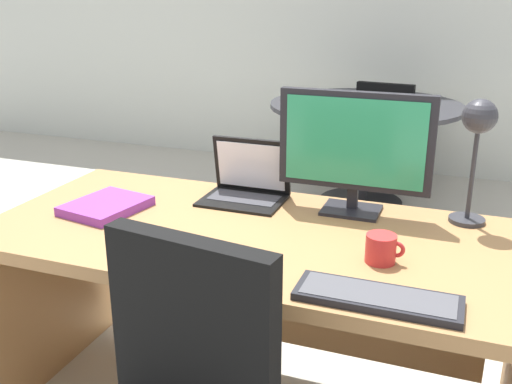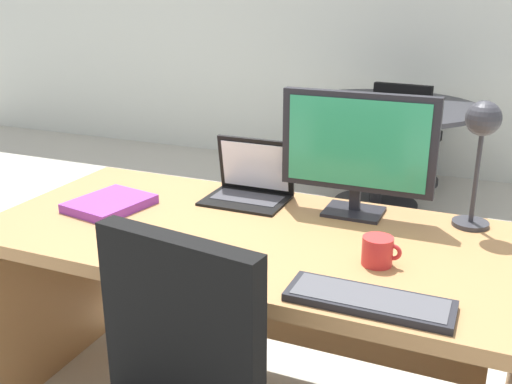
{
  "view_description": "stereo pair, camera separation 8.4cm",
  "coord_description": "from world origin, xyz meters",
  "px_view_note": "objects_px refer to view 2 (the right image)",
  "views": [
    {
      "loc": [
        0.63,
        -1.65,
        1.49
      ],
      "look_at": [
        0.0,
        0.04,
        0.87
      ],
      "focal_mm": 41.14,
      "sensor_mm": 36.0,
      "label": 1
    },
    {
      "loc": [
        0.71,
        -1.62,
        1.49
      ],
      "look_at": [
        0.0,
        0.04,
        0.87
      ],
      "focal_mm": 41.14,
      "sensor_mm": 36.0,
      "label": 2
    }
  ],
  "objects_px": {
    "laptop": "(251,180)",
    "meeting_chair_near": "(404,145)",
    "mouse": "(125,248)",
    "book": "(110,204)",
    "meeting_table": "(380,130)",
    "keyboard": "(369,300)",
    "desk_lamp": "(481,136)",
    "desk": "(257,278)",
    "coffee_mug": "(378,251)",
    "monitor": "(357,146)"
  },
  "relations": [
    {
      "from": "laptop",
      "to": "meeting_chair_near",
      "type": "distance_m",
      "value": 2.75
    },
    {
      "from": "mouse",
      "to": "book",
      "type": "bearing_deg",
      "value": 132.57
    },
    {
      "from": "meeting_table",
      "to": "meeting_chair_near",
      "type": "xyz_separation_m",
      "value": [
        0.07,
        0.62,
        -0.25
      ]
    },
    {
      "from": "keyboard",
      "to": "desk_lamp",
      "type": "height_order",
      "value": "desk_lamp"
    },
    {
      "from": "keyboard",
      "to": "desk",
      "type": "bearing_deg",
      "value": 141.59
    },
    {
      "from": "meeting_table",
      "to": "coffee_mug",
      "type": "bearing_deg",
      "value": -78.75
    },
    {
      "from": "mouse",
      "to": "book",
      "type": "relative_size",
      "value": 0.24
    },
    {
      "from": "meeting_table",
      "to": "desk",
      "type": "bearing_deg",
      "value": -88.58
    },
    {
      "from": "mouse",
      "to": "meeting_chair_near",
      "type": "bearing_deg",
      "value": 84.87
    },
    {
      "from": "laptop",
      "to": "coffee_mug",
      "type": "bearing_deg",
      "value": -34.55
    },
    {
      "from": "desk_lamp",
      "to": "coffee_mug",
      "type": "xyz_separation_m",
      "value": [
        -0.22,
        -0.39,
        -0.27
      ]
    },
    {
      "from": "coffee_mug",
      "to": "desk",
      "type": "bearing_deg",
      "value": 162.78
    },
    {
      "from": "desk",
      "to": "laptop",
      "type": "distance_m",
      "value": 0.39
    },
    {
      "from": "desk",
      "to": "keyboard",
      "type": "distance_m",
      "value": 0.63
    },
    {
      "from": "desk",
      "to": "mouse",
      "type": "distance_m",
      "value": 0.5
    },
    {
      "from": "mouse",
      "to": "desk_lamp",
      "type": "bearing_deg",
      "value": 32.86
    },
    {
      "from": "monitor",
      "to": "meeting_table",
      "type": "xyz_separation_m",
      "value": [
        -0.33,
        2.1,
        -0.42
      ]
    },
    {
      "from": "meeting_chair_near",
      "to": "monitor",
      "type": "bearing_deg",
      "value": -84.66
    },
    {
      "from": "desk_lamp",
      "to": "meeting_table",
      "type": "distance_m",
      "value": 2.25
    },
    {
      "from": "keyboard",
      "to": "desk_lamp",
      "type": "xyz_separation_m",
      "value": [
        0.19,
        0.62,
        0.3
      ]
    },
    {
      "from": "mouse",
      "to": "keyboard",
      "type": "bearing_deg",
      "value": -1.29
    },
    {
      "from": "book",
      "to": "meeting_chair_near",
      "type": "xyz_separation_m",
      "value": [
        0.57,
        3.01,
        -0.44
      ]
    },
    {
      "from": "keyboard",
      "to": "meeting_chair_near",
      "type": "height_order",
      "value": "meeting_chair_near"
    },
    {
      "from": "mouse",
      "to": "book",
      "type": "distance_m",
      "value": 0.4
    },
    {
      "from": "desk",
      "to": "meeting_table",
      "type": "distance_m",
      "value": 2.33
    },
    {
      "from": "keyboard",
      "to": "meeting_table",
      "type": "height_order",
      "value": "keyboard"
    },
    {
      "from": "keyboard",
      "to": "coffee_mug",
      "type": "xyz_separation_m",
      "value": [
        -0.03,
        0.23,
        0.03
      ]
    },
    {
      "from": "coffee_mug",
      "to": "meeting_table",
      "type": "relative_size",
      "value": 0.09
    },
    {
      "from": "desk_lamp",
      "to": "book",
      "type": "xyz_separation_m",
      "value": [
        -1.21,
        -0.31,
        -0.3
      ]
    },
    {
      "from": "book",
      "to": "keyboard",
      "type": "bearing_deg",
      "value": -17.18
    },
    {
      "from": "mouse",
      "to": "meeting_table",
      "type": "distance_m",
      "value": 2.7
    },
    {
      "from": "desk",
      "to": "laptop",
      "type": "bearing_deg",
      "value": 117.08
    },
    {
      "from": "keyboard",
      "to": "laptop",
      "type": "bearing_deg",
      "value": 133.68
    },
    {
      "from": "meeting_chair_near",
      "to": "keyboard",
      "type": "bearing_deg",
      "value": -82.35
    },
    {
      "from": "laptop",
      "to": "keyboard",
      "type": "bearing_deg",
      "value": -46.32
    },
    {
      "from": "coffee_mug",
      "to": "meeting_table",
      "type": "bearing_deg",
      "value": 101.25
    },
    {
      "from": "keyboard",
      "to": "meeting_chair_near",
      "type": "distance_m",
      "value": 3.38
    },
    {
      "from": "book",
      "to": "coffee_mug",
      "type": "xyz_separation_m",
      "value": [
        0.99,
        -0.08,
        0.03
      ]
    },
    {
      "from": "desk_lamp",
      "to": "meeting_chair_near",
      "type": "distance_m",
      "value": 2.87
    },
    {
      "from": "mouse",
      "to": "desk",
      "type": "bearing_deg",
      "value": 51.35
    },
    {
      "from": "mouse",
      "to": "meeting_table",
      "type": "bearing_deg",
      "value": 85.27
    },
    {
      "from": "desk",
      "to": "mouse",
      "type": "bearing_deg",
      "value": -128.65
    },
    {
      "from": "laptop",
      "to": "monitor",
      "type": "bearing_deg",
      "value": -2.26
    },
    {
      "from": "desk",
      "to": "meeting_chair_near",
      "type": "distance_m",
      "value": 2.96
    },
    {
      "from": "desk_lamp",
      "to": "meeting_table",
      "type": "relative_size",
      "value": 0.32
    },
    {
      "from": "desk",
      "to": "meeting_chair_near",
      "type": "bearing_deg",
      "value": 89.68
    },
    {
      "from": "mouse",
      "to": "desk_lamp",
      "type": "distance_m",
      "value": 1.15
    },
    {
      "from": "mouse",
      "to": "coffee_mug",
      "type": "relative_size",
      "value": 0.64
    },
    {
      "from": "coffee_mug",
      "to": "meeting_chair_near",
      "type": "relative_size",
      "value": 0.14
    },
    {
      "from": "keyboard",
      "to": "mouse",
      "type": "bearing_deg",
      "value": 178.71
    }
  ]
}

